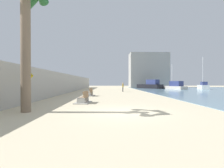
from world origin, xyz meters
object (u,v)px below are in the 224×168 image
at_px(person_walking, 123,86).
at_px(boat_outer, 203,86).
at_px(boat_far_right, 174,86).
at_px(bench_near, 83,100).
at_px(palm_tree, 26,18).
at_px(boat_mid_bay, 150,85).
at_px(bench_far, 90,94).
at_px(pedestrian_sign, 28,84).

distance_m(person_walking, boat_outer, 22.74).
bearing_deg(boat_outer, boat_far_right, 167.44).
bearing_deg(bench_near, palm_tree, -120.93).
xyz_separation_m(boat_far_right, boat_mid_bay, (-4.89, 4.36, 0.16)).
bearing_deg(person_walking, boat_far_right, 40.52).
distance_m(bench_far, pedestrian_sign, 10.06).
height_order(person_walking, boat_outer, boat_outer).
xyz_separation_m(palm_tree, person_walking, (7.36, 21.59, -4.39)).
bearing_deg(bench_far, pedestrian_sign, -109.94).
distance_m(bench_far, boat_mid_bay, 29.36).
bearing_deg(bench_far, palm_tree, -101.35).
distance_m(person_walking, pedestrian_sign, 20.90).
relative_size(bench_near, boat_outer, 0.28).
xyz_separation_m(bench_far, boat_far_right, (18.73, 21.51, 0.52)).
xyz_separation_m(palm_tree, boat_far_right, (21.10, 33.34, -4.61)).
bearing_deg(boat_mid_bay, pedestrian_sign, -116.07).
bearing_deg(bench_near, bench_far, 92.04).
height_order(palm_tree, boat_far_right, palm_tree).
height_order(bench_far, boat_far_right, boat_far_right).
bearing_deg(boat_outer, palm_tree, -130.91).
xyz_separation_m(bench_near, bench_far, (-0.26, 7.42, 0.00)).
distance_m(person_walking, boat_mid_bay, 18.38).
xyz_separation_m(bench_far, person_walking, (4.99, 9.77, 0.74)).
relative_size(person_walking, pedestrian_sign, 0.65).
xyz_separation_m(boat_outer, pedestrian_sign, (-28.66, -29.43, 0.85)).
bearing_deg(boat_mid_bay, person_walking, -118.80).
distance_m(bench_near, pedestrian_sign, 4.37).
bearing_deg(boat_far_right, person_walking, -139.48).
distance_m(bench_near, person_walking, 17.84).
bearing_deg(person_walking, bench_near, -105.36).
relative_size(bench_far, boat_outer, 0.28).
xyz_separation_m(person_walking, pedestrian_sign, (-8.38, -19.14, 0.63)).
relative_size(bench_far, boat_far_right, 0.28).
bearing_deg(boat_outer, bench_far, -141.54).
relative_size(person_walking, boat_mid_bay, 0.22).
xyz_separation_m(bench_near, pedestrian_sign, (-3.66, -1.95, 1.38)).
height_order(bench_far, boat_mid_bay, boat_mid_bay).
relative_size(palm_tree, pedestrian_sign, 2.99).
distance_m(bench_far, boat_outer, 32.26).
xyz_separation_m(boat_far_right, boat_outer, (6.53, -1.45, 0.00)).
relative_size(bench_far, pedestrian_sign, 0.85).
relative_size(bench_far, person_walking, 1.31).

